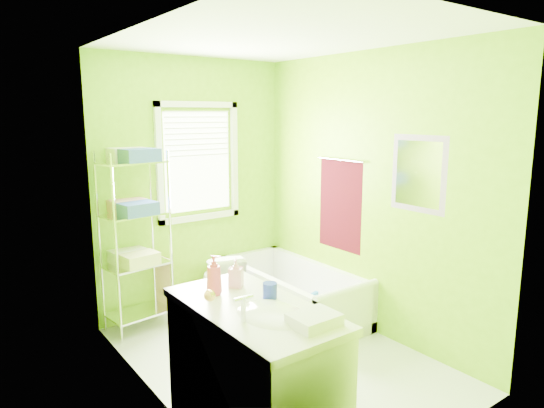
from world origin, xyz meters
TOP-DOWN VIEW (x-y plane):
  - ground at (0.00, 0.00)m, footprint 2.90×2.90m
  - room_envelope at (0.00, 0.00)m, footprint 2.14×2.94m
  - window at (0.05, 1.42)m, footprint 0.92×0.05m
  - door at (-1.04, -1.00)m, footprint 0.09×0.80m
  - right_wall_decor at (1.04, -0.02)m, footprint 0.04×1.48m
  - bathtub at (0.67, 0.62)m, footprint 0.76×1.62m
  - toilet at (0.09, 1.10)m, footprint 0.52×0.72m
  - vanity at (-0.75, -0.76)m, footprint 0.62×1.21m
  - wire_shelf_unit at (-0.70, 1.27)m, footprint 0.62×0.50m

SIDE VIEW (x-z plane):
  - ground at x=0.00m, z-range 0.00..0.00m
  - bathtub at x=0.67m, z-range -0.10..0.43m
  - toilet at x=0.09m, z-range 0.00..0.66m
  - vanity at x=-0.75m, z-range -0.10..1.06m
  - door at x=-1.04m, z-range 0.00..2.00m
  - wire_shelf_unit at x=-0.70m, z-range 0.20..1.93m
  - right_wall_decor at x=1.04m, z-range 0.74..1.91m
  - room_envelope at x=0.00m, z-range 0.24..2.86m
  - window at x=0.05m, z-range 1.00..2.22m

